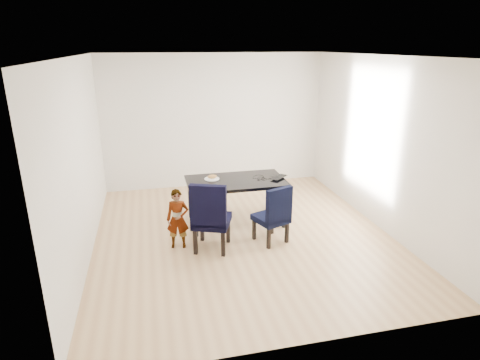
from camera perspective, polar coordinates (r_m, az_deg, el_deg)
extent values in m
cube|color=tan|center=(6.37, 0.41, -7.87)|extent=(4.50, 5.00, 0.01)
cube|color=white|center=(5.70, 0.47, 17.30)|extent=(4.50, 5.00, 0.01)
cube|color=white|center=(8.29, -3.63, 8.29)|extent=(4.50, 0.01, 2.70)
cube|color=white|center=(3.63, 9.71, -5.90)|extent=(4.50, 0.01, 2.70)
cube|color=white|center=(5.81, -21.75, 2.44)|extent=(0.01, 5.00, 2.70)
cube|color=silver|center=(6.76, 19.43, 4.87)|extent=(0.01, 5.00, 2.70)
cube|color=black|center=(6.66, -0.58, -3.06)|extent=(1.60, 0.90, 0.75)
cube|color=black|center=(5.78, -4.04, -4.98)|extent=(0.66, 0.67, 1.06)
cube|color=black|center=(6.02, 4.40, -4.76)|extent=(0.57, 0.58, 0.91)
imported|color=#DB4B12|center=(5.91, -8.84, -5.49)|extent=(0.36, 0.26, 0.89)
cylinder|color=white|center=(6.58, -4.02, 0.17)|extent=(0.29, 0.29, 0.01)
ellipsoid|color=#AA783D|center=(6.58, -3.98, 0.50)|extent=(0.17, 0.11, 0.06)
imported|color=black|center=(6.66, 5.20, 0.43)|extent=(0.41, 0.39, 0.03)
torus|color=black|center=(6.57, 3.10, 0.11)|extent=(0.15, 0.15, 0.01)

